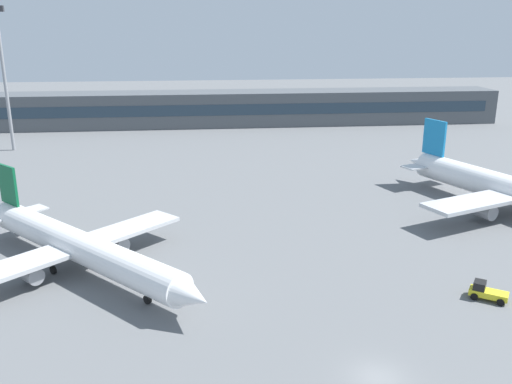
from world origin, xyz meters
TOP-DOWN VIEW (x-y plane):
  - ground_plane at (0.00, 40.00)m, footprint 400.00×400.00m
  - terminal_building at (0.00, 112.93)m, footprint 136.54×12.13m
  - airplane_near at (-26.37, 21.79)m, footprint 29.42×30.26m
  - baggage_tug_yellow at (14.66, 11.20)m, footprint 3.81×3.29m
  - floodlight_tower_west at (-53.39, 86.44)m, footprint 3.20×0.80m

SIDE VIEW (x-z plane):
  - ground_plane at x=0.00m, z-range 0.00..0.00m
  - baggage_tug_yellow at x=14.66m, z-range -0.08..1.67m
  - airplane_near at x=-26.37m, z-range -1.88..7.77m
  - terminal_building at x=0.00m, z-range 0.00..9.00m
  - floodlight_tower_west at x=-53.39m, z-range 2.08..31.95m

